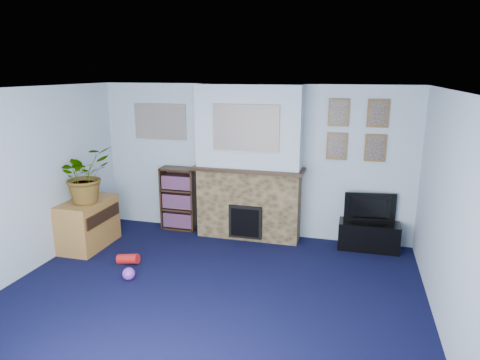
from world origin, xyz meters
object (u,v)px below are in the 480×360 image
(tv_stand, at_px, (369,235))
(sideboard, at_px, (88,224))
(television, at_px, (371,208))
(bookshelf, at_px, (179,200))

(tv_stand, bearing_deg, sideboard, -166.47)
(tv_stand, height_order, television, television)
(tv_stand, relative_size, sideboard, 0.94)
(tv_stand, height_order, sideboard, sideboard)
(television, distance_m, bookshelf, 3.06)
(bookshelf, bearing_deg, sideboard, -134.16)
(television, bearing_deg, tv_stand, 82.35)
(bookshelf, bearing_deg, television, -1.06)
(tv_stand, bearing_deg, bookshelf, 178.57)
(bookshelf, relative_size, sideboard, 1.13)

